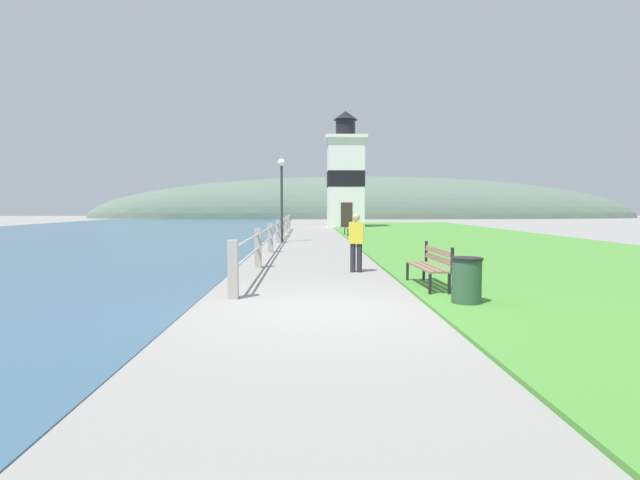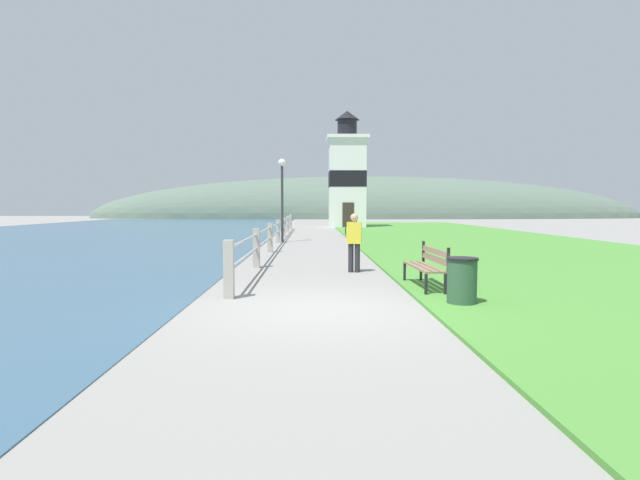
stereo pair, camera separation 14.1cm
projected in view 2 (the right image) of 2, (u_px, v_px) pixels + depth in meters
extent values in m
plane|color=gray|center=(320.00, 309.00, 8.30)|extent=(160.00, 160.00, 0.00)
cube|color=#4C8E38|center=(466.00, 239.00, 25.40)|extent=(12.00, 50.99, 0.06)
cube|color=#385B75|center=(30.00, 240.00, 25.00)|extent=(24.00, 81.58, 0.01)
cube|color=#A8A399|center=(229.00, 269.00, 9.23)|extent=(0.18, 0.18, 1.09)
cube|color=#A8A399|center=(256.00, 248.00, 13.87)|extent=(0.18, 0.18, 1.09)
cube|color=#A8A399|center=(270.00, 238.00, 18.51)|extent=(0.18, 0.18, 1.09)
cube|color=#A8A399|center=(278.00, 231.00, 23.15)|extent=(0.18, 0.18, 1.09)
cube|color=#A8A399|center=(284.00, 227.00, 27.78)|extent=(0.18, 0.18, 1.09)
cube|color=#A8A399|center=(288.00, 224.00, 32.42)|extent=(0.18, 0.18, 1.09)
cube|color=#A8A399|center=(290.00, 222.00, 37.06)|extent=(0.18, 0.18, 1.09)
cylinder|color=#B2B2B7|center=(278.00, 223.00, 23.12)|extent=(0.06, 27.89, 0.06)
cylinder|color=#B2B2B7|center=(278.00, 231.00, 23.15)|extent=(0.06, 27.89, 0.06)
cube|color=#846B51|center=(416.00, 267.00, 10.23)|extent=(0.18, 1.84, 0.04)
cube|color=#846B51|center=(423.00, 267.00, 10.24)|extent=(0.18, 1.84, 0.04)
cube|color=#846B51|center=(430.00, 267.00, 10.25)|extent=(0.18, 1.84, 0.04)
cube|color=#846B51|center=(435.00, 251.00, 10.23)|extent=(0.12, 1.84, 0.11)
cube|color=#846B51|center=(435.00, 259.00, 10.24)|extent=(0.12, 1.84, 0.11)
cube|color=black|center=(426.00, 286.00, 9.36)|extent=(0.05, 0.05, 0.45)
cube|color=black|center=(405.00, 273.00, 11.14)|extent=(0.05, 0.05, 0.45)
cube|color=black|center=(445.00, 285.00, 9.38)|extent=(0.05, 0.05, 0.45)
cube|color=black|center=(421.00, 273.00, 11.16)|extent=(0.05, 0.05, 0.45)
cube|color=black|center=(448.00, 261.00, 9.35)|extent=(0.05, 0.05, 0.49)
cube|color=black|center=(423.00, 252.00, 11.13)|extent=(0.05, 0.05, 0.49)
cube|color=#846B51|center=(348.00, 228.00, 28.14)|extent=(0.18, 1.69, 0.04)
cube|color=#846B51|center=(350.00, 228.00, 28.15)|extent=(0.18, 1.69, 0.04)
cube|color=#846B51|center=(353.00, 228.00, 28.16)|extent=(0.18, 1.69, 0.04)
cube|color=#846B51|center=(355.00, 223.00, 28.14)|extent=(0.12, 1.69, 0.11)
cube|color=#846B51|center=(355.00, 225.00, 28.15)|extent=(0.12, 1.69, 0.11)
cube|color=black|center=(349.00, 233.00, 27.34)|extent=(0.05, 0.05, 0.45)
cube|color=black|center=(346.00, 232.00, 28.97)|extent=(0.05, 0.05, 0.45)
cube|color=black|center=(355.00, 233.00, 27.36)|extent=(0.05, 0.05, 0.45)
cube|color=black|center=(352.00, 232.00, 28.99)|extent=(0.05, 0.05, 0.45)
cube|color=black|center=(356.00, 225.00, 27.33)|extent=(0.05, 0.05, 0.49)
cube|color=black|center=(353.00, 224.00, 28.96)|extent=(0.05, 0.05, 0.49)
cube|color=white|center=(347.00, 184.00, 40.39)|extent=(2.87, 2.87, 7.05)
cube|color=black|center=(347.00, 179.00, 40.36)|extent=(2.91, 2.91, 1.27)
cube|color=white|center=(347.00, 138.00, 40.14)|extent=(3.30, 3.30, 0.25)
cylinder|color=black|center=(347.00, 128.00, 40.08)|extent=(1.58, 1.58, 1.33)
cone|color=black|center=(347.00, 115.00, 40.01)|extent=(1.97, 1.97, 0.73)
cube|color=#332823|center=(348.00, 215.00, 39.11)|extent=(0.90, 0.06, 2.00)
cylinder|color=#28282D|center=(351.00, 258.00, 12.95)|extent=(0.14, 0.14, 0.74)
cylinder|color=#28282D|center=(357.00, 258.00, 12.93)|extent=(0.14, 0.14, 0.74)
cube|color=yellow|center=(354.00, 233.00, 12.90)|extent=(0.40, 0.26, 0.56)
sphere|color=tan|center=(354.00, 217.00, 12.87)|extent=(0.20, 0.20, 0.20)
cylinder|color=#2D5138|center=(462.00, 283.00, 8.52)|extent=(0.50, 0.50, 0.80)
cylinder|color=black|center=(462.00, 259.00, 8.49)|extent=(0.54, 0.54, 0.04)
cylinder|color=#333338|center=(282.00, 204.00, 23.78)|extent=(0.12, 0.12, 3.60)
sphere|color=white|center=(282.00, 163.00, 23.65)|extent=(0.36, 0.36, 0.36)
ellipsoid|color=#566B5B|center=(367.00, 218.00, 72.28)|extent=(80.00, 16.00, 12.00)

